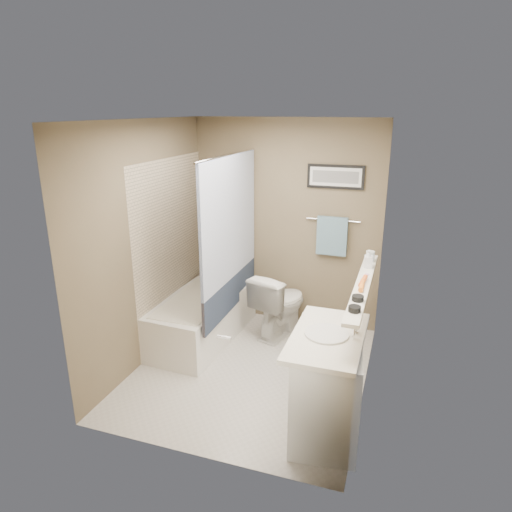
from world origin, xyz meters
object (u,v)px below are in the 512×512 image
(candle_bowl_near, at_px, (355,309))
(candle_bowl_far, at_px, (358,298))
(vanity, at_px, (327,385))
(hair_brush_back, at_px, (363,281))
(toilet, at_px, (280,303))
(hair_brush_front, at_px, (362,285))
(bathtub, at_px, (202,317))
(glass_jar, at_px, (370,256))
(soap_bottle, at_px, (369,259))

(candle_bowl_near, bearing_deg, candle_bowl_far, 90.00)
(vanity, xyz_separation_m, candle_bowl_far, (0.19, 0.09, 0.73))
(vanity, xyz_separation_m, hair_brush_back, (0.19, 0.46, 0.74))
(vanity, relative_size, candle_bowl_far, 10.00)
(toilet, bearing_deg, hair_brush_front, 149.43)
(bathtub, distance_m, glass_jar, 2.01)
(toilet, height_order, candle_bowl_near, candle_bowl_near)
(bathtub, xyz_separation_m, candle_bowl_near, (1.79, -1.20, 0.89))
(hair_brush_back, height_order, glass_jar, glass_jar)
(bathtub, height_order, vanity, vanity)
(hair_brush_front, bearing_deg, bathtub, 157.83)
(bathtub, height_order, candle_bowl_near, candle_bowl_near)
(candle_bowl_near, bearing_deg, hair_brush_front, 90.00)
(hair_brush_front, bearing_deg, candle_bowl_far, -90.00)
(glass_jar, distance_m, soap_bottle, 0.18)
(hair_brush_front, bearing_deg, glass_jar, 90.00)
(candle_bowl_near, bearing_deg, hair_brush_back, 90.00)
(hair_brush_front, xyz_separation_m, hair_brush_back, (0.00, 0.10, 0.00))
(bathtub, distance_m, candle_bowl_near, 2.32)
(toilet, distance_m, candle_bowl_far, 1.84)
(candle_bowl_far, height_order, hair_brush_front, hair_brush_front)
(vanity, bearing_deg, candle_bowl_near, -38.70)
(toilet, bearing_deg, bathtub, 42.49)
(toilet, bearing_deg, vanity, 136.38)
(soap_bottle, bearing_deg, vanity, -101.92)
(toilet, relative_size, vanity, 0.84)
(hair_brush_front, height_order, soap_bottle, soap_bottle)
(vanity, distance_m, candle_bowl_near, 0.77)
(candle_bowl_near, height_order, soap_bottle, soap_bottle)
(candle_bowl_far, bearing_deg, vanity, -154.72)
(candle_bowl_near, bearing_deg, glass_jar, 90.00)
(hair_brush_front, relative_size, hair_brush_back, 1.00)
(hair_brush_front, bearing_deg, candle_bowl_near, -90.00)
(bathtub, bearing_deg, candle_bowl_near, -30.43)
(soap_bottle, bearing_deg, candle_bowl_far, -90.00)
(vanity, height_order, candle_bowl_near, candle_bowl_near)
(hair_brush_front, bearing_deg, hair_brush_back, 90.00)
(vanity, xyz_separation_m, candle_bowl_near, (0.19, -0.11, 0.73))
(toilet, bearing_deg, soap_bottle, 167.20)
(toilet, xyz_separation_m, hair_brush_back, (0.98, -0.99, 0.76))
(hair_brush_front, distance_m, glass_jar, 0.70)
(candle_bowl_near, relative_size, glass_jar, 0.90)
(bathtub, relative_size, hair_brush_front, 6.82)
(toilet, height_order, soap_bottle, soap_bottle)
(candle_bowl_near, xyz_separation_m, candle_bowl_far, (0.00, 0.20, 0.00))
(toilet, distance_m, candle_bowl_near, 2.00)
(bathtub, height_order, toilet, toilet)
(vanity, bearing_deg, hair_brush_front, 55.37)
(vanity, height_order, soap_bottle, soap_bottle)
(hair_brush_back, relative_size, soap_bottle, 1.35)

